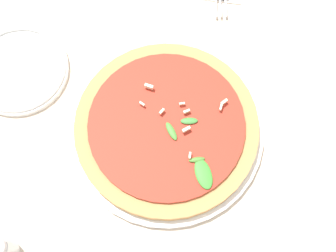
{
  "coord_description": "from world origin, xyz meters",
  "views": [
    {
      "loc": [
        0.2,
        0.09,
        0.7
      ],
      "look_at": [
        -0.02,
        0.0,
        0.03
      ],
      "focal_mm": 50.0,
      "sensor_mm": 36.0,
      "label": 1
    }
  ],
  "objects": [
    {
      "name": "pizza_arugula_main",
      "position": [
        -0.02,
        0.0,
        0.02
      ],
      "size": [
        0.3,
        0.3,
        0.05
      ],
      "color": "white",
      "rests_on": "ground_plane"
    },
    {
      "name": "shaker_pepper",
      "position": [
        0.23,
        -0.15,
        0.03
      ],
      "size": [
        0.03,
        0.03,
        0.07
      ],
      "color": "silver",
      "rests_on": "ground_plane"
    },
    {
      "name": "side_plate_white",
      "position": [
        -0.03,
        -0.27,
        0.01
      ],
      "size": [
        0.16,
        0.16,
        0.02
      ],
      "color": "white",
      "rests_on": "ground_plane"
    },
    {
      "name": "ground_plane",
      "position": [
        0.0,
        0.0,
        0.0
      ],
      "size": [
        6.0,
        6.0,
        0.0
      ],
      "primitive_type": "plane",
      "color": "beige"
    }
  ]
}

